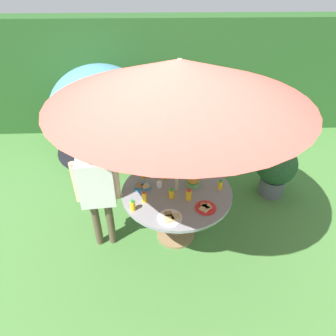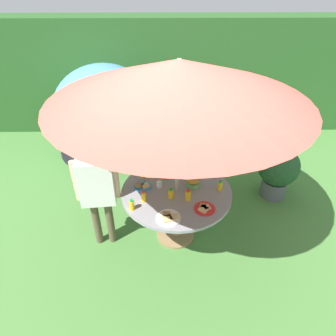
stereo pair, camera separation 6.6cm
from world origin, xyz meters
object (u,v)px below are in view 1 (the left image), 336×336
at_px(juice_bottle_mid_right, 143,174).
at_px(cup_near, 159,184).
at_px(wooden_chair, 155,142).
at_px(potted_plant, 276,168).
at_px(juice_bottle_near_right, 144,197).
at_px(juice_bottle_back_edge, 133,205).
at_px(snack_bowl, 193,182).
at_px(patio_umbrella, 179,80).
at_px(juice_bottle_front_edge, 220,185).
at_px(dome_tent, 102,110).
at_px(plate_mid_left, 188,170).
at_px(plate_near_left, 205,208).
at_px(juice_bottle_far_left, 164,174).
at_px(child_in_white_shirt, 96,183).
at_px(plate_center_front, 170,218).
at_px(juice_bottle_spot_a, 189,195).
at_px(juice_bottle_far_right, 172,193).
at_px(garden_table, 177,199).
at_px(child_in_grey_shirt, 193,146).
at_px(plate_center_back, 143,187).

bearing_deg(juice_bottle_mid_right, cup_near, -45.31).
height_order(wooden_chair, potted_plant, wooden_chair).
height_order(juice_bottle_near_right, juice_bottle_back_edge, juice_bottle_near_right).
height_order(wooden_chair, juice_bottle_back_edge, wooden_chair).
height_order(wooden_chair, snack_bowl, wooden_chair).
xyz_separation_m(patio_umbrella, juice_bottle_front_edge, (0.47, -0.00, -1.14)).
bearing_deg(dome_tent, plate_mid_left, -48.82).
xyz_separation_m(plate_near_left, juice_bottle_far_left, (-0.39, 0.52, 0.05)).
bearing_deg(child_in_white_shirt, juice_bottle_mid_right, 29.66).
xyz_separation_m(plate_center_front, juice_bottle_back_edge, (-0.36, 0.14, 0.04)).
bearing_deg(juice_bottle_mid_right, wooden_chair, 82.34).
xyz_separation_m(juice_bottle_spot_a, cup_near, (-0.30, 0.22, -0.03)).
distance_m(snack_bowl, juice_bottle_spot_a, 0.25).
bearing_deg(juice_bottle_back_edge, plate_mid_left, 46.71).
bearing_deg(juice_bottle_far_right, cup_near, 123.74).
height_order(potted_plant, plate_near_left, potted_plant).
distance_m(plate_mid_left, juice_bottle_near_right, 0.73).
height_order(patio_umbrella, plate_center_front, patio_umbrella).
xyz_separation_m(patio_umbrella, plate_near_left, (0.27, -0.30, -1.18)).
bearing_deg(wooden_chair, dome_tent, 124.73).
relative_size(garden_table, juice_bottle_far_left, 9.26).
distance_m(patio_umbrella, snack_bowl, 1.17).
height_order(dome_tent, plate_near_left, dome_tent).
bearing_deg(garden_table, juice_bottle_far_right, -117.51).
xyz_separation_m(child_in_grey_shirt, plate_near_left, (-0.01, -1.17, -0.02)).
height_order(snack_bowl, juice_bottle_back_edge, juice_bottle_back_edge).
bearing_deg(juice_bottle_far_left, juice_bottle_far_right, -79.13).
relative_size(child_in_white_shirt, juice_bottle_spot_a, 10.84).
bearing_deg(garden_table, plate_mid_left, 66.44).
height_order(dome_tent, cup_near, dome_tent).
bearing_deg(garden_table, patio_umbrella, 0.00).
height_order(juice_bottle_far_right, juice_bottle_spot_a, juice_bottle_spot_a).
xyz_separation_m(child_in_white_shirt, plate_near_left, (1.09, -0.23, -0.17)).
relative_size(juice_bottle_mid_right, cup_near, 1.70).
xyz_separation_m(child_in_grey_shirt, snack_bowl, (-0.09, -0.78, 0.01)).
height_order(child_in_white_shirt, juice_bottle_far_right, child_in_white_shirt).
height_order(wooden_chair, juice_bottle_mid_right, wooden_chair).
distance_m(garden_table, juice_bottle_near_right, 0.43).
bearing_deg(juice_bottle_near_right, potted_plant, 27.57).
bearing_deg(snack_bowl, plate_center_back, -177.39).
bearing_deg(child_in_grey_shirt, juice_bottle_mid_right, -28.37).
bearing_deg(juice_bottle_mid_right, juice_bottle_front_edge, -16.39).
height_order(plate_center_front, juice_bottle_mid_right, juice_bottle_mid_right).
height_order(potted_plant, juice_bottle_far_left, juice_bottle_far_left).
height_order(garden_table, cup_near, cup_near).
distance_m(child_in_white_shirt, juice_bottle_front_edge, 1.30).
xyz_separation_m(juice_bottle_mid_right, cup_near, (0.18, -0.18, -0.02)).
height_order(dome_tent, plate_center_back, dome_tent).
height_order(plate_center_back, juice_bottle_near_right, juice_bottle_near_right).
height_order(dome_tent, juice_bottle_front_edge, dome_tent).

